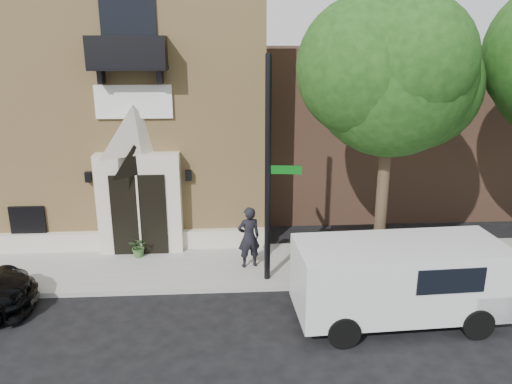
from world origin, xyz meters
TOP-DOWN VIEW (x-y plane):
  - ground at (0.00, 0.00)m, footprint 120.00×120.00m
  - sidewalk at (1.00, 1.50)m, footprint 42.00×3.00m
  - church at (-2.99, 7.95)m, footprint 12.20×11.01m
  - neighbour_building at (12.00, 9.00)m, footprint 18.00×8.00m
  - street_tree_left at (6.03, 0.35)m, footprint 4.97×4.38m
  - cargo_van at (6.05, -1.65)m, footprint 5.11×2.33m
  - street_sign at (2.87, 0.54)m, footprint 0.98×1.04m
  - fire_hydrant at (5.57, 0.32)m, footprint 0.45×0.36m
  - dumpster at (5.81, 0.50)m, footprint 2.11×1.24m
  - planter at (-1.03, 2.25)m, footprint 0.69×0.63m
  - pedestrian_near at (2.37, 1.35)m, footprint 0.77×0.60m

SIDE VIEW (x-z plane):
  - ground at x=0.00m, z-range 0.00..0.00m
  - sidewalk at x=1.00m, z-range 0.00..0.15m
  - planter at x=-1.03m, z-range 0.15..0.80m
  - fire_hydrant at x=5.57m, z-range 0.14..0.93m
  - dumpster at x=5.81m, z-range 0.16..1.52m
  - pedestrian_near at x=2.37m, z-range 0.15..2.02m
  - cargo_van at x=6.05m, z-range 0.12..2.16m
  - neighbour_building at x=12.00m, z-range 0.00..6.40m
  - street_sign at x=2.87m, z-range 0.17..6.39m
  - church at x=-2.99m, z-range -0.02..9.28m
  - street_tree_left at x=6.03m, z-range 1.98..9.75m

